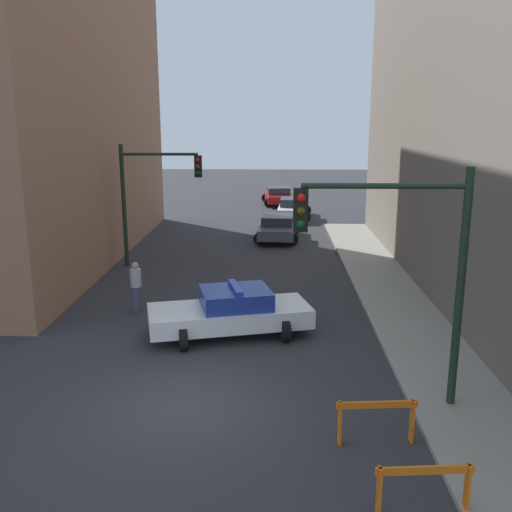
# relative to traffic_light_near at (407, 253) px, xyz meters

# --- Properties ---
(ground_plane) EXTENTS (120.00, 120.00, 0.00)m
(ground_plane) POSITION_rel_traffic_light_near_xyz_m (-4.73, -0.11, -3.53)
(ground_plane) COLOR #2D2D33
(sidewalk_right) EXTENTS (2.40, 44.00, 0.12)m
(sidewalk_right) POSITION_rel_traffic_light_near_xyz_m (1.47, -0.11, -3.47)
(sidewalk_right) COLOR gray
(sidewalk_right) RESTS_ON ground_plane
(traffic_light_near) EXTENTS (3.64, 0.35, 5.20)m
(traffic_light_near) POSITION_rel_traffic_light_near_xyz_m (0.00, 0.00, 0.00)
(traffic_light_near) COLOR black
(traffic_light_near) RESTS_ON sidewalk_right
(traffic_light_far) EXTENTS (3.44, 0.35, 5.20)m
(traffic_light_far) POSITION_rel_traffic_light_near_xyz_m (-8.03, 12.14, -0.13)
(traffic_light_far) COLOR black
(traffic_light_far) RESTS_ON ground_plane
(police_car) EXTENTS (5.01, 3.06, 1.52)m
(police_car) POSITION_rel_traffic_light_near_xyz_m (-4.01, 4.20, -2.81)
(police_car) COLOR white
(police_car) RESTS_ON ground_plane
(parked_car_near) EXTENTS (2.47, 4.41, 1.31)m
(parked_car_near) POSITION_rel_traffic_light_near_xyz_m (-2.56, 17.85, -2.86)
(parked_car_near) COLOR #474C51
(parked_car_near) RESTS_ON ground_plane
(parked_car_mid) EXTENTS (2.48, 4.42, 1.31)m
(parked_car_mid) POSITION_rel_traffic_light_near_xyz_m (-1.52, 24.44, -2.86)
(parked_car_mid) COLOR silver
(parked_car_mid) RESTS_ON ground_plane
(parked_car_far) EXTENTS (2.53, 4.45, 1.31)m
(parked_car_far) POSITION_rel_traffic_light_near_xyz_m (-2.44, 30.39, -2.86)
(parked_car_far) COLOR maroon
(parked_car_far) RESTS_ON ground_plane
(pedestrian_crossing) EXTENTS (0.47, 0.47, 1.66)m
(pedestrian_crossing) POSITION_rel_traffic_light_near_xyz_m (-7.32, 6.33, -2.67)
(pedestrian_crossing) COLOR #474C66
(pedestrian_crossing) RESTS_ON ground_plane
(barrier_front) EXTENTS (1.60, 0.29, 0.90)m
(barrier_front) POSITION_rel_traffic_light_near_xyz_m (-0.36, -3.59, -2.91)
(barrier_front) COLOR orange
(barrier_front) RESTS_ON ground_plane
(barrier_mid) EXTENTS (1.60, 0.29, 0.90)m
(barrier_mid) POSITION_rel_traffic_light_near_xyz_m (-0.74, -1.48, -2.91)
(barrier_mid) COLOR orange
(barrier_mid) RESTS_ON ground_plane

